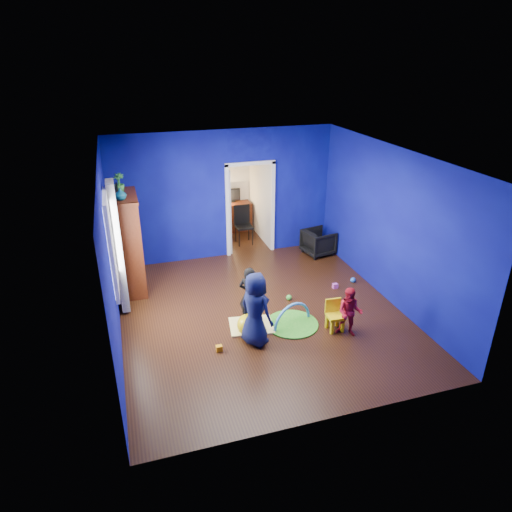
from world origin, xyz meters
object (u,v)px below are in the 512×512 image
object	(u,v)px
toddler_red	(350,312)
kid_chair	(335,317)
vase	(120,194)
play_mat	(292,324)
child_black	(250,296)
crt_tv	(129,241)
armchair	(318,242)
study_desk	(234,217)
tv_armoire	(127,244)
hopper_ball	(248,325)
child_navy	(255,309)
folding_chair	(244,226)

from	to	relation	value
toddler_red	kid_chair	bearing A→B (deg)	159.56
vase	play_mat	world-z (taller)	vase
child_black	crt_tv	distance (m)	2.76
vase	armchair	bearing A→B (deg)	9.79
study_desk	child_black	bearing A→B (deg)	-101.30
tv_armoire	study_desk	size ratio (longest dim) A/B	2.23
vase	hopper_ball	world-z (taller)	vase
child_navy	study_desk	bearing A→B (deg)	-41.67
armchair	study_desk	world-z (taller)	study_desk
folding_chair	hopper_ball	bearing A→B (deg)	-104.76
toddler_red	child_black	bearing A→B (deg)	-176.04
vase	tv_armoire	xyz separation A→B (m)	(0.00, 0.30, -1.09)
kid_chair	study_desk	distance (m)	5.15
vase	kid_chair	world-z (taller)	vase
child_navy	kid_chair	world-z (taller)	child_navy
crt_tv	folding_chair	distance (m)	3.24
tv_armoire	hopper_ball	distance (m)	3.02
toddler_red	crt_tv	world-z (taller)	crt_tv
play_mat	vase	bearing A→B (deg)	143.62
child_black	kid_chair	distance (m)	1.52
child_navy	hopper_ball	xyz separation A→B (m)	(-0.05, 0.25, -0.44)
child_navy	study_desk	xyz separation A→B (m)	(0.97, 5.08, -0.26)
child_black	toddler_red	xyz separation A→B (m)	(1.50, -0.82, -0.11)
vase	folding_chair	distance (m)	3.75
play_mat	folding_chair	bearing A→B (deg)	87.04
crt_tv	kid_chair	bearing A→B (deg)	-38.78
vase	play_mat	distance (m)	3.85
armchair	study_desk	distance (m)	2.57
tv_armoire	study_desk	distance (m)	3.84
kid_chair	hopper_ball	bearing A→B (deg)	172.29
child_navy	play_mat	distance (m)	1.04
vase	kid_chair	xyz separation A→B (m)	(3.27, -2.29, -1.82)
child_navy	toddler_red	world-z (taller)	child_navy
hopper_ball	study_desk	size ratio (longest dim) A/B	0.44
vase	tv_armoire	distance (m)	1.13
vase	hopper_ball	size ratio (longest dim) A/B	0.57
child_navy	kid_chair	xyz separation A→B (m)	(1.42, -0.05, -0.38)
kid_chair	armchair	bearing A→B (deg)	74.68
child_navy	folding_chair	xyz separation A→B (m)	(0.97, 4.12, -0.17)
play_mat	folding_chair	xyz separation A→B (m)	(0.20, 3.80, 0.45)
hopper_ball	kid_chair	world-z (taller)	kid_chair
armchair	tv_armoire	world-z (taller)	tv_armoire
toddler_red	folding_chair	size ratio (longest dim) A/B	0.95
toddler_red	crt_tv	xyz separation A→B (m)	(-3.38, 2.79, 0.58)
child_navy	toddler_red	bearing A→B (deg)	-129.84
tv_armoire	crt_tv	world-z (taller)	tv_armoire
armchair	folding_chair	xyz separation A→B (m)	(-1.50, 1.13, 0.16)
toddler_red	vase	xyz separation A→B (m)	(-3.42, 2.49, 1.63)
child_navy	toddler_red	size ratio (longest dim) A/B	1.44
armchair	child_navy	xyz separation A→B (m)	(-2.47, -2.99, 0.34)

